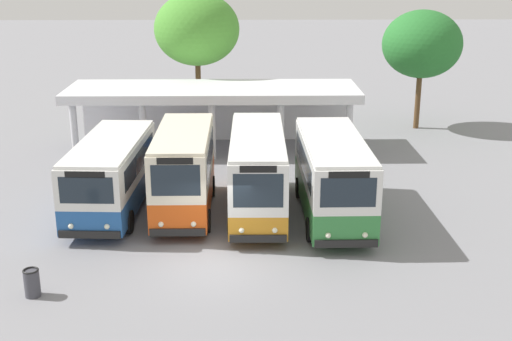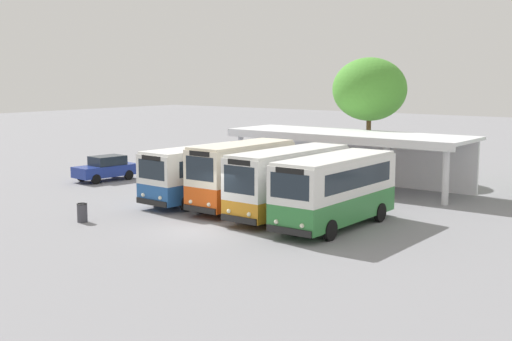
{
  "view_description": "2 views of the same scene",
  "coord_description": "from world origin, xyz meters",
  "px_view_note": "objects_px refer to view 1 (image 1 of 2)",
  "views": [
    {
      "loc": [
        1.07,
        -20.6,
        10.05
      ],
      "look_at": [
        1.49,
        6.07,
        1.4
      ],
      "focal_mm": 46.79,
      "sensor_mm": 36.0,
      "label": 1
    },
    {
      "loc": [
        20.08,
        -21.81,
        6.92
      ],
      "look_at": [
        -1.17,
        5.69,
        1.96
      ],
      "focal_mm": 47.44,
      "sensor_mm": 36.0,
      "label": 2
    }
  ],
  "objects_px": {
    "waiting_chair_second_from_end": "(198,144)",
    "litter_bin_apron": "(32,283)",
    "city_bus_second_in_row": "(184,169)",
    "city_bus_middle_cream": "(258,170)",
    "waiting_chair_end_by_column": "(185,144)",
    "waiting_chair_middle_seat": "(211,144)",
    "city_bus_fourth_amber": "(333,175)",
    "city_bus_nearest_orange": "(111,173)"
  },
  "relations": [
    {
      "from": "city_bus_second_in_row",
      "to": "city_bus_fourth_amber",
      "type": "bearing_deg",
      "value": -5.68
    },
    {
      "from": "city_bus_nearest_orange",
      "to": "city_bus_middle_cream",
      "type": "bearing_deg",
      "value": -2.02
    },
    {
      "from": "city_bus_middle_cream",
      "to": "waiting_chair_middle_seat",
      "type": "bearing_deg",
      "value": 105.12
    },
    {
      "from": "city_bus_second_in_row",
      "to": "waiting_chair_middle_seat",
      "type": "distance_m",
      "value": 8.63
    },
    {
      "from": "city_bus_second_in_row",
      "to": "city_bus_middle_cream",
      "type": "distance_m",
      "value": 2.96
    },
    {
      "from": "city_bus_nearest_orange",
      "to": "waiting_chair_middle_seat",
      "type": "xyz_separation_m",
      "value": [
        3.61,
        8.29,
        -1.15
      ]
    },
    {
      "from": "waiting_chair_end_by_column",
      "to": "waiting_chair_middle_seat",
      "type": "height_order",
      "value": "same"
    },
    {
      "from": "waiting_chair_end_by_column",
      "to": "waiting_chair_middle_seat",
      "type": "relative_size",
      "value": 1.0
    },
    {
      "from": "city_bus_nearest_orange",
      "to": "litter_bin_apron",
      "type": "relative_size",
      "value": 8.17
    },
    {
      "from": "city_bus_nearest_orange",
      "to": "city_bus_fourth_amber",
      "type": "distance_m",
      "value": 8.9
    },
    {
      "from": "litter_bin_apron",
      "to": "waiting_chair_second_from_end",
      "type": "bearing_deg",
      "value": 75.23
    },
    {
      "from": "city_bus_second_in_row",
      "to": "waiting_chair_second_from_end",
      "type": "height_order",
      "value": "city_bus_second_in_row"
    },
    {
      "from": "city_bus_fourth_amber",
      "to": "litter_bin_apron",
      "type": "xyz_separation_m",
      "value": [
        -10.02,
        -6.33,
        -1.35
      ]
    },
    {
      "from": "city_bus_fourth_amber",
      "to": "waiting_chair_second_from_end",
      "type": "relative_size",
      "value": 8.79
    },
    {
      "from": "city_bus_second_in_row",
      "to": "waiting_chair_second_from_end",
      "type": "relative_size",
      "value": 7.63
    },
    {
      "from": "waiting_chair_second_from_end",
      "to": "waiting_chair_middle_seat",
      "type": "relative_size",
      "value": 1.0
    },
    {
      "from": "waiting_chair_second_from_end",
      "to": "litter_bin_apron",
      "type": "distance_m",
      "value": 15.96
    },
    {
      "from": "waiting_chair_middle_seat",
      "to": "city_bus_second_in_row",
      "type": "bearing_deg",
      "value": -94.43
    },
    {
      "from": "waiting_chair_end_by_column",
      "to": "waiting_chair_second_from_end",
      "type": "xyz_separation_m",
      "value": [
        0.7,
        0.0,
        0.0
      ]
    },
    {
      "from": "waiting_chair_second_from_end",
      "to": "city_bus_second_in_row",
      "type": "bearing_deg",
      "value": -89.72
    },
    {
      "from": "waiting_chair_second_from_end",
      "to": "litter_bin_apron",
      "type": "xyz_separation_m",
      "value": [
        -4.07,
        -15.43,
        -0.07
      ]
    },
    {
      "from": "city_bus_second_in_row",
      "to": "waiting_chair_second_from_end",
      "type": "xyz_separation_m",
      "value": [
        -0.04,
        8.51,
        -1.36
      ]
    },
    {
      "from": "city_bus_second_in_row",
      "to": "litter_bin_apron",
      "type": "distance_m",
      "value": 8.17
    },
    {
      "from": "city_bus_second_in_row",
      "to": "litter_bin_apron",
      "type": "xyz_separation_m",
      "value": [
        -4.11,
        -6.92,
        -1.43
      ]
    },
    {
      "from": "waiting_chair_second_from_end",
      "to": "waiting_chair_middle_seat",
      "type": "xyz_separation_m",
      "value": [
        0.7,
        -0.02,
        0.0
      ]
    },
    {
      "from": "city_bus_second_in_row",
      "to": "litter_bin_apron",
      "type": "bearing_deg",
      "value": -120.7
    },
    {
      "from": "city_bus_second_in_row",
      "to": "waiting_chair_middle_seat",
      "type": "height_order",
      "value": "city_bus_second_in_row"
    },
    {
      "from": "waiting_chair_middle_seat",
      "to": "litter_bin_apron",
      "type": "height_order",
      "value": "litter_bin_apron"
    },
    {
      "from": "city_bus_middle_cream",
      "to": "city_bus_second_in_row",
      "type": "bearing_deg",
      "value": 179.89
    },
    {
      "from": "city_bus_second_in_row",
      "to": "city_bus_nearest_orange",
      "type": "bearing_deg",
      "value": 176.08
    },
    {
      "from": "city_bus_middle_cream",
      "to": "waiting_chair_middle_seat",
      "type": "distance_m",
      "value": 8.9
    },
    {
      "from": "city_bus_second_in_row",
      "to": "litter_bin_apron",
      "type": "height_order",
      "value": "city_bus_second_in_row"
    },
    {
      "from": "litter_bin_apron",
      "to": "city_bus_fourth_amber",
      "type": "bearing_deg",
      "value": 32.29
    },
    {
      "from": "city_bus_middle_cream",
      "to": "waiting_chair_middle_seat",
      "type": "height_order",
      "value": "city_bus_middle_cream"
    },
    {
      "from": "waiting_chair_second_from_end",
      "to": "waiting_chair_middle_seat",
      "type": "bearing_deg",
      "value": -1.43
    },
    {
      "from": "litter_bin_apron",
      "to": "city_bus_nearest_orange",
      "type": "bearing_deg",
      "value": 80.8
    },
    {
      "from": "city_bus_middle_cream",
      "to": "waiting_chair_second_from_end",
      "type": "xyz_separation_m",
      "value": [
        -3.0,
        8.52,
        -1.31
      ]
    },
    {
      "from": "city_bus_nearest_orange",
      "to": "city_bus_middle_cream",
      "type": "xyz_separation_m",
      "value": [
        5.91,
        -0.21,
        0.15
      ]
    },
    {
      "from": "city_bus_middle_cream",
      "to": "litter_bin_apron",
      "type": "bearing_deg",
      "value": -135.61
    },
    {
      "from": "city_bus_fourth_amber",
      "to": "city_bus_middle_cream",
      "type": "bearing_deg",
      "value": 168.86
    },
    {
      "from": "city_bus_nearest_orange",
      "to": "city_bus_middle_cream",
      "type": "distance_m",
      "value": 5.92
    },
    {
      "from": "city_bus_middle_cream",
      "to": "waiting_chair_middle_seat",
      "type": "xyz_separation_m",
      "value": [
        -2.3,
        8.5,
        -1.31
      ]
    }
  ]
}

